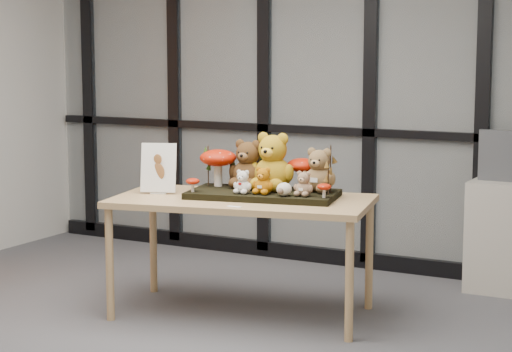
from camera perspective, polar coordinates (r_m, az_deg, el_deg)
The scene contains 24 objects.
floor at distance 5.33m, azimuth -7.63°, elevation -10.66°, with size 5.00×5.00×0.00m, color #57575D.
room_shell at distance 5.05m, azimuth -7.99°, elevation 7.70°, with size 5.00×5.00×5.00m.
glass_partition at distance 7.21m, azimuth 3.70°, elevation 5.75°, with size 4.90×0.06×2.78m.
display_table at distance 5.82m, azimuth -0.86°, elevation -2.00°, with size 1.74×1.11×0.75m.
diorama_tray at distance 5.83m, azimuth 0.44°, elevation -1.13°, with size 0.92×0.46×0.04m, color black.
bear_pooh_yellow at distance 5.87m, azimuth 1.05°, elevation 1.10°, with size 0.31×0.28×0.40m, color #B18616, non-canonical shape.
bear_brown_medium at distance 5.96m, azimuth -0.49°, elevation 0.91°, with size 0.26×0.24×0.34m, color #4A2E15, non-canonical shape.
bear_tan_back at distance 5.80m, azimuth 3.91°, elevation 0.52°, with size 0.23×0.21×0.30m, color brown, non-canonical shape.
bear_small_yellow at distance 5.70m, azimuth 0.45°, elevation -0.19°, with size 0.14×0.13×0.19m, color #AD5F08, non-canonical shape.
bear_white_bow at distance 5.72m, azimuth -0.81°, elevation -0.28°, with size 0.12×0.11×0.16m, color silver, non-canonical shape.
bear_beige_small at distance 5.64m, azimuth 2.96°, elevation -0.39°, with size 0.13×0.12×0.17m, color #927154, non-canonical shape.
plush_cream_hedgehog at distance 5.63m, azimuth 1.74°, elevation -0.78°, with size 0.07×0.06×0.09m, color silver, non-canonical shape.
mushroom_back_left at distance 6.02m, azimuth -2.34°, elevation 0.62°, with size 0.24×0.24×0.27m, color #A51805, non-canonical shape.
mushroom_back_right at distance 5.91m, azimuth 2.86°, elevation 0.25°, with size 0.20×0.20×0.22m, color #A51805, non-canonical shape.
mushroom_front_left at distance 5.81m, azimuth -3.92°, elevation -0.51°, with size 0.09×0.09×0.10m, color #A51805, non-canonical shape.
mushroom_front_right at distance 5.59m, azimuth 4.21°, elevation -0.86°, with size 0.09×0.09×0.10m, color #A51805, non-canonical shape.
sprig_green_far_left at distance 6.05m, azimuth -2.96°, elevation 0.64°, with size 0.05×0.05×0.26m, color #1A390C, non-canonical shape.
sprig_green_mid_left at distance 6.05m, azimuth -1.59°, elevation 0.41°, with size 0.05×0.05×0.21m, color #1A390C, non-canonical shape.
sprig_dry_far_right at distance 5.81m, azimuth 4.61°, elevation 0.46°, with size 0.05×0.05×0.29m, color brown, non-canonical shape.
sprig_dry_mid_right at distance 5.70m, azimuth 4.48°, elevation -0.10°, with size 0.05×0.05×0.21m, color brown, non-canonical shape.
sprig_green_centre at distance 6.01m, azimuth 0.21°, elevation 0.43°, with size 0.05×0.05×0.23m, color #1A390C, non-canonical shape.
sign_holder at distance 6.00m, azimuth -6.03°, elevation 0.38°, with size 0.24×0.14×0.33m.
label_card at distance 5.50m, azimuth -1.34°, elevation -1.90°, with size 0.09×0.03×0.00m, color white.
cabinet at distance 6.63m, azimuth 15.45°, elevation -3.69°, with size 0.58×0.34×0.77m, color #ABA598.
Camera 1 is at (2.96, -4.09, 1.70)m, focal length 65.00 mm.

